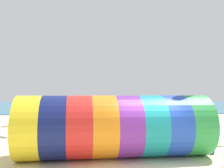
{
  "coord_description": "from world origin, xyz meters",
  "views": [
    {
      "loc": [
        -2.18,
        -10.32,
        2.83
      ],
      "look_at": [
        -1.34,
        2.5,
        3.23
      ],
      "focal_mm": 40.0,
      "sensor_mm": 36.0,
      "label": 1
    }
  ],
  "objects": [
    {
      "name": "ground_plane",
      "position": [
        0.0,
        0.0,
        0.0
      ],
      "size": [
        120.0,
        120.0,
        0.0
      ],
      "primitive_type": "plane",
      "color": "beige"
    },
    {
      "name": "sea",
      "position": [
        0.0,
        40.57,
        0.05
      ],
      "size": [
        120.0,
        40.0,
        0.1
      ],
      "primitive_type": "cube",
      "color": "teal",
      "rests_on": "ground"
    },
    {
      "name": "giant_inflatable_tube",
      "position": [
        -1.32,
        0.5,
        1.33
      ],
      "size": [
        8.39,
        3.26,
        2.67
      ],
      "color": "yellow",
      "rests_on": "ground"
    },
    {
      "name": "kite_handler",
      "position": [
        3.46,
        1.52,
        0.86
      ],
      "size": [
        0.36,
        0.42,
        1.69
      ],
      "color": "#726651",
      "rests_on": "ground"
    },
    {
      "name": "cooler_box",
      "position": [
        3.01,
        0.95,
        0.18
      ],
      "size": [
        0.63,
        0.58,
        0.36
      ],
      "primitive_type": "cube",
      "rotation": [
        0.0,
        0.0,
        2.6
      ],
      "color": "#2659B2",
      "rests_on": "ground"
    }
  ]
}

